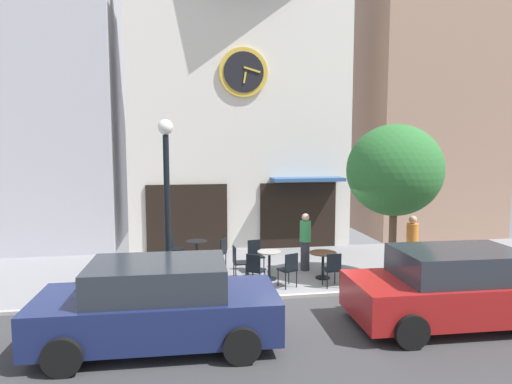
% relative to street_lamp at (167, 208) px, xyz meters
% --- Properties ---
extents(ground_plane, '(27.82, 11.08, 0.13)m').
position_rel_street_lamp_xyz_m(ground_plane, '(3.45, -1.08, -2.17)').
color(ground_plane, gray).
extents(clock_building, '(7.77, 3.43, 11.55)m').
position_rel_street_lamp_xyz_m(clock_building, '(2.46, 5.54, 3.83)').
color(clock_building, silver).
rests_on(clock_building, ground_plane).
extents(neighbor_building_left, '(6.00, 4.97, 11.17)m').
position_rel_street_lamp_xyz_m(neighbor_building_left, '(-4.90, 6.94, 3.44)').
color(neighbor_building_left, '#B2B2BC').
rests_on(neighbor_building_left, ground_plane).
extents(neighbor_building_right, '(5.23, 3.78, 15.23)m').
position_rel_street_lamp_xyz_m(neighbor_building_right, '(10.27, 6.34, 5.47)').
color(neighbor_building_right, '#9E7A66').
rests_on(neighbor_building_right, ground_plane).
extents(street_lamp, '(0.36, 0.36, 4.23)m').
position_rel_street_lamp_xyz_m(street_lamp, '(0.00, 0.00, 0.00)').
color(street_lamp, black).
rests_on(street_lamp, ground_plane).
extents(street_tree, '(2.53, 2.28, 4.18)m').
position_rel_street_lamp_xyz_m(street_tree, '(5.86, 0.18, 0.81)').
color(street_tree, brown).
rests_on(street_tree, ground_plane).
extents(cafe_table_near_curb, '(0.63, 0.63, 0.76)m').
position_rel_street_lamp_xyz_m(cafe_table_near_curb, '(0.76, 2.56, -1.64)').
color(cafe_table_near_curb, black).
rests_on(cafe_table_near_curb, ground_plane).
extents(cafe_table_center_right, '(0.64, 0.64, 0.77)m').
position_rel_street_lamp_xyz_m(cafe_table_center_right, '(2.65, 0.85, -1.63)').
color(cafe_table_center_right, black).
rests_on(cafe_table_center_right, ground_plane).
extents(cafe_table_center_left, '(0.74, 0.74, 0.72)m').
position_rel_street_lamp_xyz_m(cafe_table_center_left, '(4.11, 0.70, -1.62)').
color(cafe_table_center_left, black).
rests_on(cafe_table_center_left, ground_plane).
extents(cafe_chair_under_awning, '(0.47, 0.47, 0.90)m').
position_rel_street_lamp_xyz_m(cafe_chair_under_awning, '(2.40, 1.68, -1.62)').
color(cafe_chair_under_awning, black).
rests_on(cafe_chair_under_awning, ground_plane).
extents(cafe_chair_near_lamp, '(0.51, 0.51, 0.90)m').
position_rel_street_lamp_xyz_m(cafe_chair_near_lamp, '(0.07, 2.95, -1.62)').
color(cafe_chair_near_lamp, black).
rests_on(cafe_chair_near_lamp, ground_plane).
extents(cafe_chair_right_end, '(0.42, 0.42, 0.90)m').
position_rel_street_lamp_xyz_m(cafe_chair_right_end, '(4.11, -0.11, -1.62)').
color(cafe_chair_right_end, black).
rests_on(cafe_chair_right_end, ground_plane).
extents(cafe_chair_facing_street, '(0.55, 0.55, 0.90)m').
position_rel_street_lamp_xyz_m(cafe_chair_facing_street, '(1.45, 2.11, -1.62)').
color(cafe_chair_facing_street, black).
rests_on(cafe_chair_facing_street, ground_plane).
extents(cafe_chair_facing_wall, '(0.55, 0.55, 0.90)m').
position_rel_street_lamp_xyz_m(cafe_chair_facing_wall, '(2.14, 0.17, -1.62)').
color(cafe_chair_facing_wall, black).
rests_on(cafe_chair_facing_wall, ground_plane).
extents(cafe_chair_near_tree, '(0.52, 0.52, 0.90)m').
position_rel_street_lamp_xyz_m(cafe_chair_near_tree, '(3.02, 0.08, -1.62)').
color(cafe_chair_near_tree, black).
rests_on(cafe_chair_near_tree, ground_plane).
extents(cafe_chair_corner, '(0.42, 0.42, 0.90)m').
position_rel_street_lamp_xyz_m(cafe_chair_corner, '(1.82, 1.01, -1.62)').
color(cafe_chair_corner, black).
rests_on(cafe_chair_corner, ground_plane).
extents(pedestrian_orange, '(0.45, 0.45, 1.67)m').
position_rel_street_lamp_xyz_m(pedestrian_orange, '(6.69, 0.65, -1.29)').
color(pedestrian_orange, '#2D2D38').
rests_on(pedestrian_orange, ground_plane).
extents(pedestrian_green, '(0.39, 0.39, 1.67)m').
position_rel_street_lamp_xyz_m(pedestrian_green, '(3.85, 1.54, -1.29)').
color(pedestrian_green, '#2D2D38').
rests_on(pedestrian_green, ground_plane).
extents(parked_car_navy, '(4.35, 2.12, 1.55)m').
position_rel_street_lamp_xyz_m(parked_car_navy, '(-0.11, -2.73, -1.39)').
color(parked_car_navy, navy).
rests_on(parked_car_navy, ground_plane).
extents(parked_car_red, '(4.35, 2.12, 1.55)m').
position_rel_street_lamp_xyz_m(parked_car_red, '(5.79, -2.75, -1.39)').
color(parked_car_red, maroon).
rests_on(parked_car_red, ground_plane).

